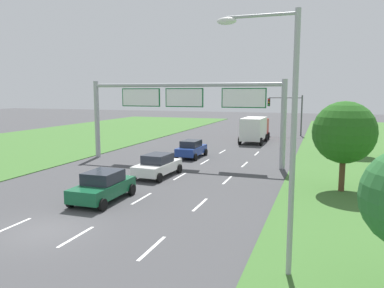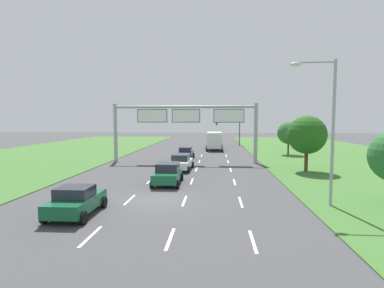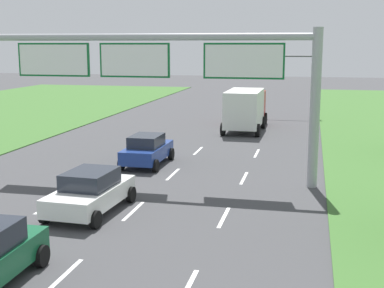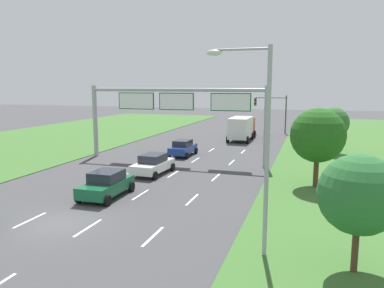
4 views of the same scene
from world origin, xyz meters
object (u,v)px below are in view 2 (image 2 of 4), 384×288
Objects in this scene: car_mid_lane at (76,201)px; roadside_tree_mid at (307,135)px; street_lamp at (327,120)px; roadside_tree_far at (289,133)px; car_near_red at (186,153)px; box_truck at (214,140)px; traffic_light_mast at (230,126)px; car_lead_silver at (181,162)px; car_far_ahead at (168,173)px; sign_gantry at (186,121)px.

car_mid_lane is 0.72× the size of roadside_tree_mid.
street_lamp is 1.76× the size of roadside_tree_far.
roadside_tree_far is at bearing 22.74° from car_near_red.
car_near_red is at bearing 116.67° from street_lamp.
roadside_tree_mid is at bearing 78.25° from street_lamp.
traffic_light_mast is (2.97, 8.54, 2.22)m from box_truck.
box_truck reaches higher than car_lead_silver.
traffic_light_mast is at bearing 116.33° from roadside_tree_far.
street_lamp is at bearing -101.75° from roadside_tree_mid.
car_near_red is 8.22m from car_lead_silver.
car_near_red is at bearing -105.50° from box_truck.
traffic_light_mast is 17.32m from roadside_tree_far.
car_far_ahead is 0.59× the size of box_truck.
street_lamp reaches higher than car_near_red.
car_mid_lane is 0.92× the size of car_far_ahead.
car_mid_lane is at bearing -101.79° from car_lead_silver.
street_lamp is at bearing -62.79° from car_near_red.
roadside_tree_mid is (5.99, -29.75, -0.24)m from traffic_light_mast.
car_near_red is at bearing 146.35° from roadside_tree_mid.
box_truck is at bearing 84.09° from car_lead_silver.
roadside_tree_mid reaches higher than car_far_ahead.
sign_gantry reaches higher than traffic_light_mast.
traffic_light_mast is (6.31, 29.56, 3.06)m from car_lead_silver.
car_near_red is 1.04× the size of car_mid_lane.
box_truck is (3.64, 27.63, 0.81)m from car_far_ahead.
roadside_tree_mid is at bearing 26.35° from car_far_ahead.
box_truck reaches higher than car_far_ahead.
sign_gantry reaches higher than roadside_tree_mid.
sign_gantry is 16.50m from roadside_tree_far.
car_far_ahead is (3.63, 8.15, 0.06)m from car_mid_lane.
roadside_tree_mid reaches higher than box_truck.
car_far_ahead reaches higher than car_mid_lane.
car_near_red is 0.75× the size of roadside_tree_mid.
car_near_red is 14.82m from car_far_ahead.
traffic_light_mast is (6.63, 21.35, 3.05)m from car_near_red.
sign_gantry is at bearing 93.57° from car_lead_silver.
roadside_tree_mid is (2.46, 11.83, -1.46)m from street_lamp.
roadside_tree_far is (17.91, 28.80, 2.43)m from car_mid_lane.
car_far_ahead is 0.50× the size of street_lamp.
car_near_red is 23.04m from street_lamp.
street_lamp reaches higher than roadside_tree_far.
traffic_light_mast is 30.35m from roadside_tree_mid.
car_lead_silver is 6.62m from car_far_ahead.
roadside_tree_mid is at bearing 2.24° from car_lead_silver.
car_lead_silver is 1.04× the size of car_far_ahead.
car_far_ahead is 0.89× the size of roadside_tree_far.
sign_gantry is 24.86m from traffic_light_mast.
roadside_tree_far is at bearing 57.40° from car_mid_lane.
box_truck is 1.33× the size of roadside_tree_mid.
car_lead_silver is 0.26× the size of sign_gantry.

